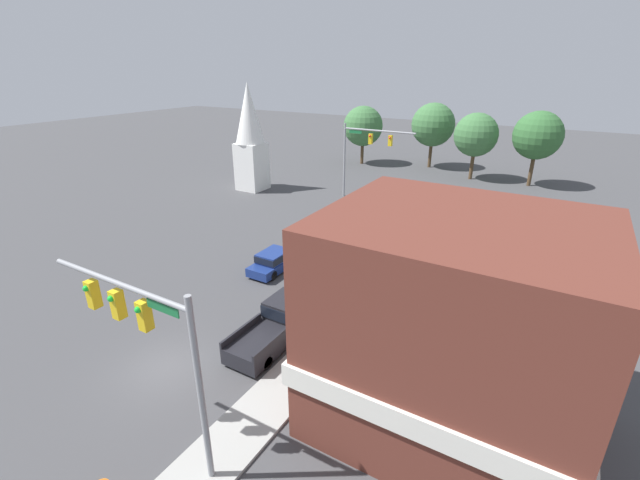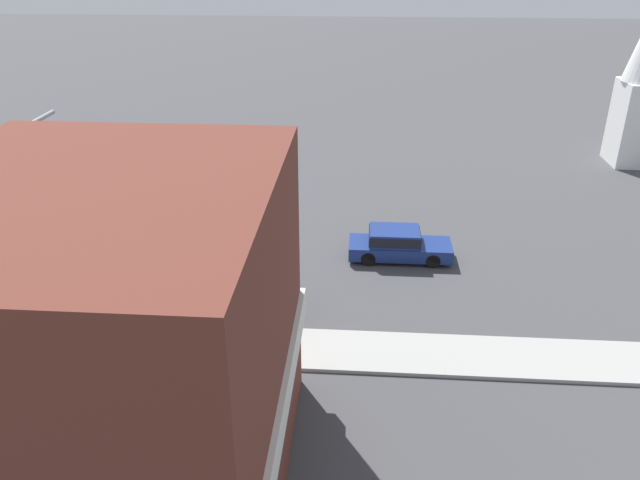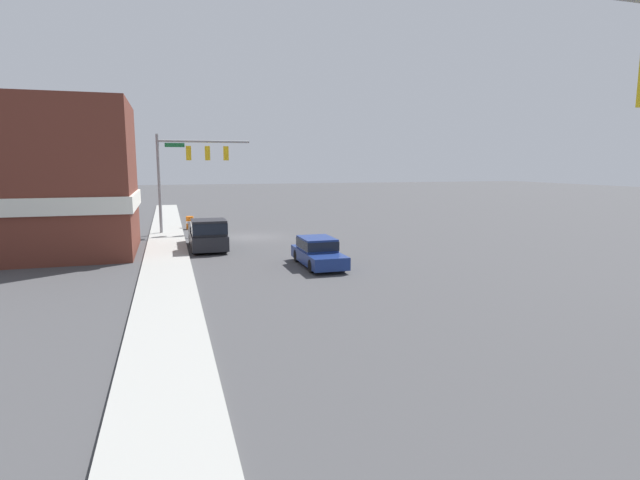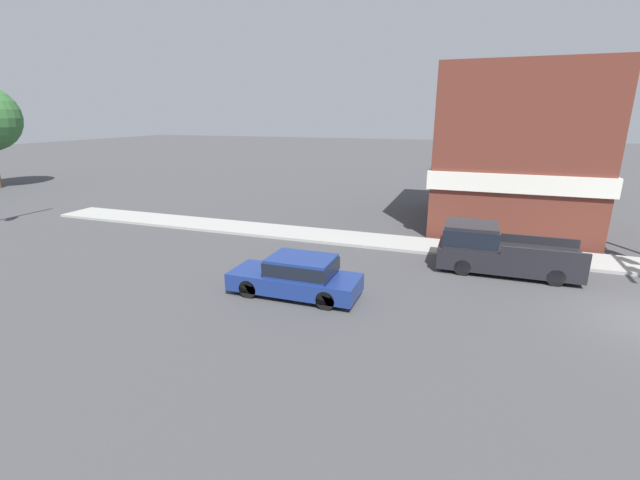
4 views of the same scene
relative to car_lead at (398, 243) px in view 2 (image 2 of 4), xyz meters
name	(u,v)px [view 2 (image 2 of 4)]	position (x,y,z in m)	size (l,w,h in m)	color
ground_plane	(147,268)	(1.72, -11.18, -0.75)	(200.00, 200.00, 0.00)	#424244
sidewalk_curb	(97,340)	(7.42, -11.18, -0.68)	(2.40, 60.00, 0.14)	#9E9E99
near_signal_assembly	(4,183)	(5.56, -14.49, 4.62)	(6.77, 0.49, 7.34)	gray
car_lead	(398,243)	(0.00, 0.00, 0.00)	(1.76, 4.64, 1.45)	black
pickup_truck_parked	(233,290)	(4.99, -6.59, 0.19)	(2.06, 5.40, 1.94)	black
corner_brick_building	(111,360)	(13.90, -7.55, 3.45)	(9.84, 8.39, 8.67)	brown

